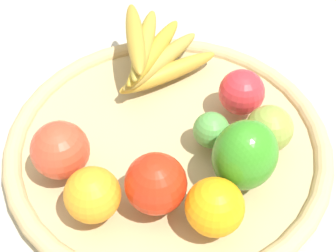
# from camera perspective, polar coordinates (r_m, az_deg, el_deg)

# --- Properties ---
(ground_plane) EXTENTS (2.40, 2.40, 0.00)m
(ground_plane) POSITION_cam_1_polar(r_m,az_deg,el_deg) (0.71, 0.00, -3.00)
(ground_plane) COLOR #B6B29E
(ground_plane) RESTS_ON ground
(basket) EXTENTS (0.47, 0.47, 0.03)m
(basket) POSITION_cam_1_polar(r_m,az_deg,el_deg) (0.70, 0.00, -2.11)
(basket) COLOR tan
(basket) RESTS_ON ground_plane
(banana_bunch) EXTENTS (0.18, 0.17, 0.08)m
(banana_bunch) POSITION_cam_1_polar(r_m,az_deg,el_deg) (0.76, -1.82, 8.64)
(banana_bunch) COLOR #B89232
(banana_bunch) RESTS_ON basket
(bell_pepper) EXTENTS (0.10, 0.10, 0.10)m
(bell_pepper) POSITION_cam_1_polar(r_m,az_deg,el_deg) (0.60, 9.03, -3.53)
(bell_pepper) COLOR #348E20
(bell_pepper) RESTS_ON basket
(apple_1) EXTENTS (0.09, 0.09, 0.08)m
(apple_1) POSITION_cam_1_polar(r_m,az_deg,el_deg) (0.63, -12.68, -2.80)
(apple_1) COLOR #D3462D
(apple_1) RESTS_ON basket
(apple_3) EXTENTS (0.09, 0.09, 0.07)m
(apple_3) POSITION_cam_1_polar(r_m,az_deg,el_deg) (0.70, 8.74, 3.99)
(apple_3) COLOR red
(apple_3) RESTS_ON basket
(apple_2) EXTENTS (0.08, 0.08, 0.06)m
(apple_2) POSITION_cam_1_polar(r_m,az_deg,el_deg) (0.66, 11.91, -0.32)
(apple_2) COLOR #8AA040
(apple_2) RESTS_ON basket
(orange_0) EXTENTS (0.07, 0.07, 0.07)m
(orange_0) POSITION_cam_1_polar(r_m,az_deg,el_deg) (0.57, 5.57, -9.55)
(orange_0) COLOR orange
(orange_0) RESTS_ON basket
(lime_0) EXTENTS (0.07, 0.07, 0.05)m
(lime_0) POSITION_cam_1_polar(r_m,az_deg,el_deg) (0.66, 5.16, -0.49)
(lime_0) COLOR #529E45
(lime_0) RESTS_ON basket
(orange_1) EXTENTS (0.09, 0.09, 0.07)m
(orange_1) POSITION_cam_1_polar(r_m,az_deg,el_deg) (0.59, -8.96, -8.07)
(orange_1) COLOR orange
(orange_1) RESTS_ON basket
(apple_0) EXTENTS (0.08, 0.08, 0.08)m
(apple_0) POSITION_cam_1_polar(r_m,az_deg,el_deg) (0.58, -1.46, -6.85)
(apple_0) COLOR red
(apple_0) RESTS_ON basket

